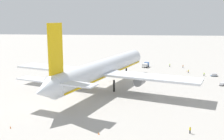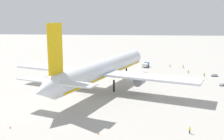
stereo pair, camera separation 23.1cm
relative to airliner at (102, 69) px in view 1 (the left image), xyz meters
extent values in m
plane|color=#ADA8A0|center=(1.15, -0.60, -7.46)|extent=(600.00, 600.00, 0.00)
cylinder|color=silver|center=(1.15, -0.60, 0.19)|extent=(61.45, 27.32, 6.80)
cone|color=silver|center=(33.31, -11.96, 0.19)|extent=(7.35, 8.09, 6.66)
cone|color=silver|center=(-31.65, 10.99, 0.19)|extent=(8.56, 8.35, 6.46)
cube|color=#E5B20C|center=(-26.56, 9.19, 10.52)|extent=(5.82, 2.47, 13.86)
cube|color=silver|center=(-24.84, 15.56, 1.55)|extent=(7.85, 11.94, 0.36)
cube|color=silver|center=(-29.22, 3.16, 1.55)|extent=(7.85, 11.94, 0.36)
cube|color=silver|center=(4.68, 18.83, -0.83)|extent=(19.21, 33.35, 0.70)
cylinder|color=slate|center=(4.02, 13.94, -3.22)|extent=(7.00, 5.84, 4.08)
cube|color=silver|center=(-8.30, -17.93, -0.83)|extent=(19.21, 33.35, 0.70)
cylinder|color=slate|center=(-5.75, -13.71, -2.79)|extent=(5.33, 4.55, 3.23)
cylinder|color=black|center=(21.86, -7.92, -5.34)|extent=(0.70, 0.70, 4.26)
cylinder|color=black|center=(-0.01, 5.54, -5.34)|extent=(0.70, 0.70, 4.26)
cylinder|color=black|center=(-3.61, -4.64, -5.34)|extent=(0.70, 0.70, 4.26)
cube|color=#E5B20C|center=(1.15, -0.60, -1.68)|extent=(58.97, 26.16, 0.50)
cube|color=#194CA5|center=(47.58, -17.76, -6.04)|extent=(2.23, 2.72, 1.95)
cube|color=silver|center=(44.99, -16.83, -6.13)|extent=(3.76, 3.27, 1.76)
cube|color=black|center=(48.08, -17.94, -5.55)|extent=(0.74, 1.88, 0.86)
cylinder|color=black|center=(47.83, -16.61, -7.01)|extent=(0.95, 0.59, 0.90)
cylinder|color=black|center=(47.04, -18.81, -7.01)|extent=(0.95, 0.59, 0.90)
cylinder|color=black|center=(44.76, -15.51, -7.01)|extent=(0.95, 0.59, 0.90)
cylinder|color=black|center=(43.98, -17.71, -7.01)|extent=(0.95, 0.59, 0.90)
cube|color=#595B60|center=(9.21, -46.25, -7.19)|extent=(3.09, 2.99, 0.15)
cylinder|color=#333338|center=(7.91, -45.06, -7.19)|extent=(0.50, 0.46, 0.08)
cube|color=silver|center=(9.21, -46.25, -6.69)|extent=(2.65, 2.58, 0.84)
cylinder|color=black|center=(7.92, -46.02, -7.26)|extent=(0.38, 0.36, 0.40)
cylinder|color=black|center=(8.86, -44.98, -7.26)|extent=(0.38, 0.36, 0.40)
cylinder|color=black|center=(10.50, -46.47, -7.26)|extent=(0.38, 0.36, 0.40)
cube|color=#26598C|center=(26.26, -47.50, -7.19)|extent=(1.54, 2.95, 0.15)
cylinder|color=#333338|center=(26.35, -49.24, -7.19)|extent=(0.11, 0.60, 0.08)
cube|color=silver|center=(26.26, -47.50, -6.62)|extent=(1.38, 2.48, 0.99)
cylinder|color=black|center=(27.01, -48.56, -7.26)|extent=(0.14, 0.41, 0.40)
cylinder|color=black|center=(25.62, -48.63, -7.26)|extent=(0.14, 0.41, 0.40)
cylinder|color=black|center=(26.91, -46.37, -7.26)|extent=(0.14, 0.41, 0.40)
cylinder|color=black|center=(25.51, -46.44, -7.26)|extent=(0.14, 0.41, 0.40)
cylinder|color=#3F3F47|center=(-37.48, -25.31, -7.06)|extent=(0.32, 0.32, 0.81)
cylinder|color=yellow|center=(-37.48, -25.31, -6.35)|extent=(0.40, 0.40, 0.61)
sphere|color=#8C6647|center=(-37.48, -25.31, -5.94)|extent=(0.22, 0.22, 0.22)
cylinder|color=black|center=(32.79, -37.23, -7.06)|extent=(0.34, 0.34, 0.80)
cylinder|color=yellow|center=(32.79, -37.23, -6.37)|extent=(0.43, 0.43, 0.60)
sphere|color=tan|center=(32.79, -37.23, -5.96)|extent=(0.22, 0.22, 0.22)
cylinder|color=#3F3F47|center=(47.84, -30.12, -7.02)|extent=(0.45, 0.45, 0.88)
cylinder|color=#B2F219|center=(47.84, -30.12, -6.25)|extent=(0.57, 0.57, 0.66)
sphere|color=tan|center=(47.84, -30.12, -5.80)|extent=(0.24, 0.24, 0.24)
cylinder|color=black|center=(45.75, -36.71, -7.04)|extent=(0.37, 0.37, 0.84)
cylinder|color=orange|center=(45.75, -36.71, -6.31)|extent=(0.47, 0.47, 0.63)
sphere|color=tan|center=(45.75, -36.71, -5.88)|extent=(0.23, 0.23, 0.23)
cylinder|color=black|center=(26.25, -43.05, -7.05)|extent=(0.45, 0.45, 0.82)
cylinder|color=#B2F219|center=(26.25, -43.05, -6.33)|extent=(0.56, 0.56, 0.62)
sphere|color=tan|center=(26.25, -43.05, -5.91)|extent=(0.22, 0.22, 0.22)
cone|color=orange|center=(-38.65, 17.39, -7.19)|extent=(0.36, 0.36, 0.55)
cone|color=orange|center=(44.40, 42.66, -7.19)|extent=(0.36, 0.36, 0.55)
cone|color=orange|center=(35.72, -37.10, -7.19)|extent=(0.36, 0.36, 0.55)
cone|color=orange|center=(-40.04, -4.41, -7.19)|extent=(0.36, 0.36, 0.55)
camera|label=1|loc=(-97.69, -13.01, 19.05)|focal=43.56mm
camera|label=2|loc=(-97.66, -13.24, 19.05)|focal=43.56mm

